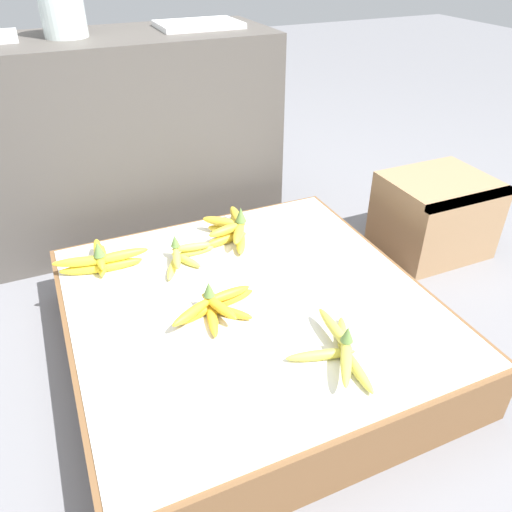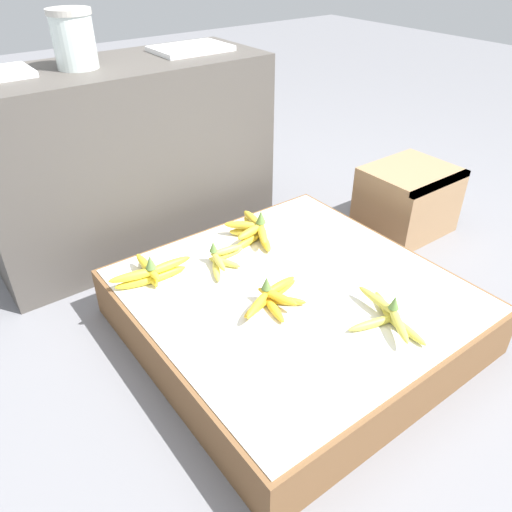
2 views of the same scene
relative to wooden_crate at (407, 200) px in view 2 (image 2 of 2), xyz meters
The scene contains 11 objects.
ground_plane 0.86m from the wooden_crate, 164.93° to the right, with size 10.00×10.00×0.00m, color slate.
display_platform 0.85m from the wooden_crate, 164.93° to the right, with size 0.94×0.95×0.17m.
back_vendor_table 1.16m from the wooden_crate, 147.62° to the left, with size 1.10×0.43×0.72m.
wooden_crate is the anchor object (origin of this frame).
banana_bunch_front_midright 0.87m from the wooden_crate, 144.96° to the right, with size 0.21×0.27×0.09m.
banana_bunch_middle_midleft 0.96m from the wooden_crate, 165.38° to the right, with size 0.25×0.15×0.09m.
banana_bunch_back_left 1.16m from the wooden_crate, behind, with size 0.27×0.18×0.10m.
banana_bunch_back_midleft 0.93m from the wooden_crate, behind, with size 0.18×0.14×0.08m.
banana_bunch_back_midright 0.75m from the wooden_crate, behind, with size 0.17×0.25×0.11m.
glass_jar 1.41m from the wooden_crate, 150.63° to the left, with size 0.14×0.14×0.18m.
foam_tray_white 1.07m from the wooden_crate, 135.93° to the left, with size 0.28×0.20×0.02m.
Camera 2 is at (-0.83, -0.92, 1.11)m, focal length 35.00 mm.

